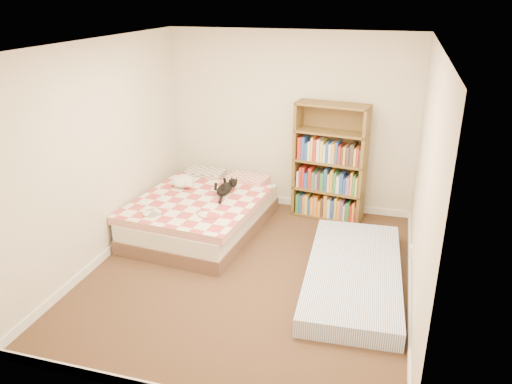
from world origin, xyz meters
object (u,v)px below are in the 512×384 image
(bed, at_px, (204,212))
(floor_mattress, at_px, (353,274))
(white_dog, at_px, (183,181))
(bookshelf, at_px, (329,177))
(black_cat, at_px, (226,188))

(bed, xyz_separation_m, floor_mattress, (2.05, -0.78, -0.15))
(bed, bearing_deg, white_dog, 155.29)
(bookshelf, bearing_deg, bed, -141.73)
(black_cat, bearing_deg, bed, -134.72)
(bed, relative_size, bookshelf, 1.34)
(bed, relative_size, floor_mattress, 0.98)
(bed, distance_m, floor_mattress, 2.20)
(bed, xyz_separation_m, black_cat, (0.26, 0.17, 0.31))
(bookshelf, bearing_deg, white_dog, -152.19)
(bed, relative_size, white_dog, 5.92)
(white_dog, bearing_deg, floor_mattress, -30.95)
(bookshelf, relative_size, floor_mattress, 0.73)
(bookshelf, distance_m, black_cat, 1.45)
(bed, xyz_separation_m, bookshelf, (1.52, 0.88, 0.34))
(black_cat, bearing_deg, bookshelf, 41.27)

